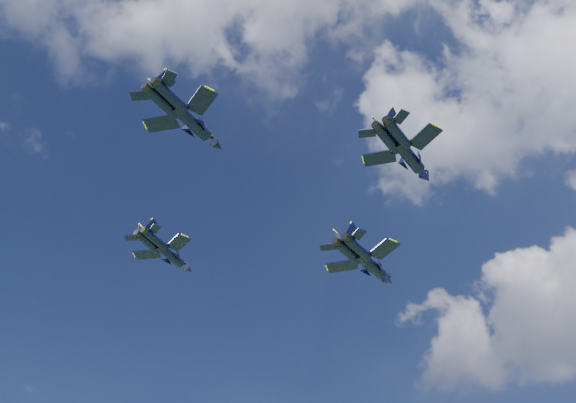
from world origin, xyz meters
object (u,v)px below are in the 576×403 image
(jet_left, at_px, (171,255))
(jet_slot, at_px, (194,123))
(jet_right, at_px, (410,157))
(jet_lead, at_px, (371,265))

(jet_left, relative_size, jet_slot, 0.97)
(jet_left, bearing_deg, jet_right, -1.61)
(jet_lead, xyz_separation_m, jet_left, (-21.95, -24.49, -1.44))
(jet_lead, relative_size, jet_left, 1.24)
(jet_left, height_order, jet_right, jet_right)
(jet_right, distance_m, jet_slot, 29.00)
(jet_right, relative_size, jet_slot, 1.02)
(jet_left, xyz_separation_m, jet_slot, (23.41, -17.59, -0.03))
(jet_left, relative_size, jet_right, 0.95)
(jet_left, bearing_deg, jet_slot, -46.29)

